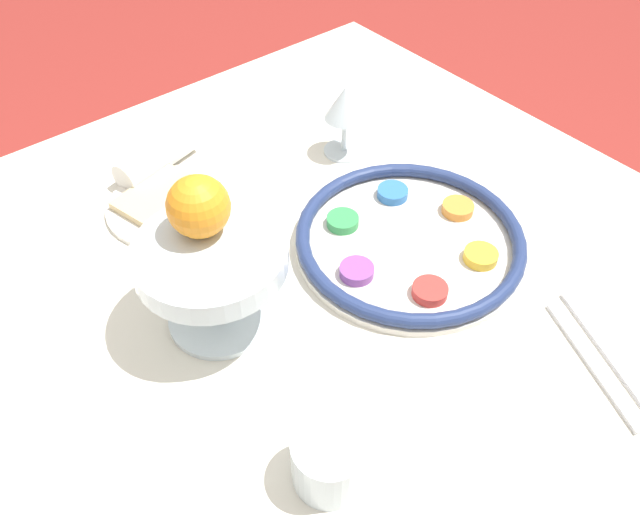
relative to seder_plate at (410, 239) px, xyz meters
The scene contains 12 objects.
ground_plane 0.76m from the seder_plate, 20.72° to the right, with size 8.00×8.00×0.00m, color maroon.
dining_table 0.42m from the seder_plate, 20.72° to the right, with size 1.18×1.02×0.72m.
seder_plate is the anchor object (origin of this frame).
wine_glass 0.25m from the seder_plate, 108.29° to the right, with size 0.07×0.07×0.12m.
fruit_stand 0.30m from the seder_plate, 12.12° to the right, with size 0.18×0.18×0.13m.
orange_fruit 0.32m from the seder_plate, 18.00° to the right, with size 0.07×0.07×0.07m.
bread_plate 0.37m from the seder_plate, 52.76° to the right, with size 0.19×0.19×0.02m.
napkin_roll 0.43m from the seder_plate, 64.14° to the right, with size 0.15×0.08×0.05m.
cup_near 0.36m from the seder_plate, 31.62° to the left, with size 0.08×0.08×0.07m.
fork_left 0.29m from the seder_plate, 101.87° to the left, with size 0.09×0.18×0.01m.
fork_right 0.29m from the seder_plate, 95.98° to the left, with size 0.09×0.18×0.01m.
spoon 0.46m from the seder_plate, 69.58° to the right, with size 0.17×0.04×0.01m.
Camera 1 is at (0.32, 0.48, 1.35)m, focal length 35.00 mm.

